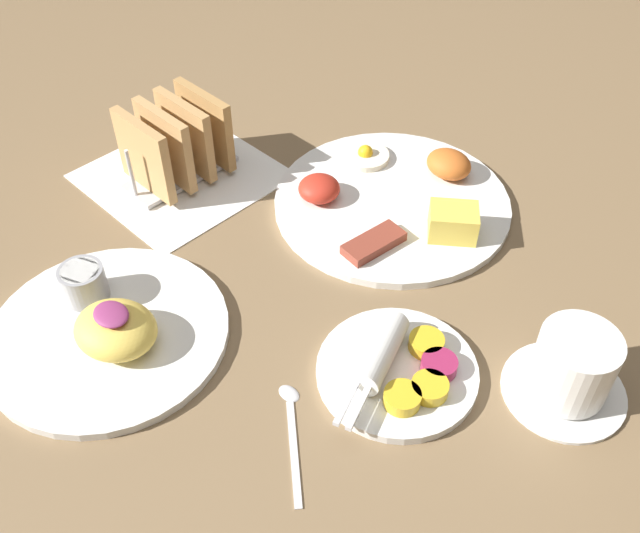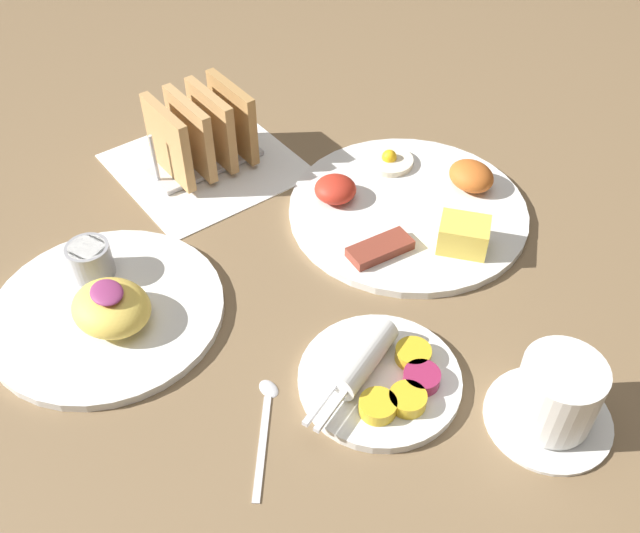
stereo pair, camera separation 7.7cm
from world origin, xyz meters
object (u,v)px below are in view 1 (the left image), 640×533
(plate_breakfast, at_px, (395,199))
(toast_rack, at_px, (176,144))
(coffee_cup, at_px, (572,369))
(plate_foreground, at_px, (108,327))
(plate_condiments, at_px, (398,368))

(plate_breakfast, bearing_deg, toast_rack, -147.56)
(plate_breakfast, height_order, coffee_cup, coffee_cup)
(plate_breakfast, distance_m, toast_rack, 0.29)
(plate_foreground, bearing_deg, plate_condiments, 35.14)
(coffee_cup, bearing_deg, plate_breakfast, 161.44)
(plate_foreground, relative_size, toast_rack, 1.69)
(plate_breakfast, relative_size, toast_rack, 1.99)
(plate_breakfast, xyz_separation_m, plate_foreground, (-0.07, -0.37, 0.00))
(plate_condiments, xyz_separation_m, plate_foreground, (-0.25, -0.17, 0.00))
(coffee_cup, bearing_deg, plate_foreground, -144.03)
(plate_breakfast, height_order, plate_foreground, plate_foreground)
(plate_condiments, distance_m, toast_rack, 0.42)
(plate_condiments, bearing_deg, toast_rack, 173.39)
(plate_breakfast, height_order, toast_rack, toast_rack)
(toast_rack, bearing_deg, coffee_cup, 5.35)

